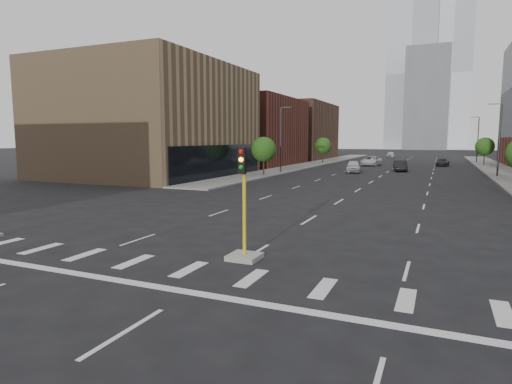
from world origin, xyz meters
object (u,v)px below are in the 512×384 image
Objects in this scene: median_traffic_signal at (244,235)px; car_near_left at (353,166)px; car_mid_right at (400,166)px; car_distant at (391,155)px; car_far_left at (371,161)px; car_deep_right at (443,162)px.

car_near_left is at bearing 95.47° from median_traffic_signal.
car_distant is at bearing 87.94° from car_mid_right.
car_deep_right is (11.68, 3.34, -0.13)m from car_far_left.
car_mid_right is at bearing 30.61° from car_near_left.
car_near_left is (-4.42, 46.18, -0.12)m from median_traffic_signal.
car_near_left is 52.24m from car_distant.
car_near_left reaches higher than car_deep_right.
car_mid_right is at bearing -104.97° from car_deep_right.
car_far_left is at bearing 106.44° from car_mid_right.
car_far_left is 12.15m from car_deep_right.
median_traffic_signal reaches higher than car_deep_right.
car_distant is at bearing 116.15° from car_deep_right.
car_far_left is 35.11m from car_distant.
car_far_left is at bearing -158.63° from car_deep_right.
car_mid_right reaches higher than car_distant.
median_traffic_signal reaches higher than car_far_left.
car_mid_right is 0.82× the size of car_far_left.
car_far_left is 1.33× the size of car_distant.
car_near_left is 7.75m from car_mid_right.
car_mid_right is (5.92, 5.00, -0.05)m from car_near_left.
car_deep_right is at bearing 22.94° from car_far_left.
car_deep_right is at bearing 83.79° from median_traffic_signal.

